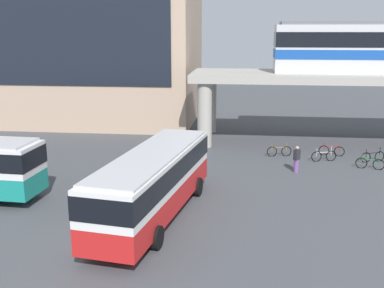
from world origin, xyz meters
name	(u,v)px	position (x,y,z in m)	size (l,w,h in m)	color
ground_plane	(149,173)	(0.00, 10.00, 0.00)	(120.00, 120.00, 0.00)	#47494F
station_building	(74,41)	(-10.86, 27.73, 7.63)	(23.72, 14.02, 15.25)	tan
bus_main	(153,178)	(1.73, 2.96, 1.99)	(4.22, 11.30, 3.22)	red
bicycle_black	(373,157)	(14.59, 14.22, 0.36)	(1.70, 0.69, 1.04)	black
bicycle_silver	(324,156)	(11.33, 14.04, 0.36)	(1.74, 0.53, 1.04)	black
bicycle_red	(332,151)	(12.10, 15.56, 0.36)	(1.77, 0.39, 1.04)	black
bicycle_brown	(279,151)	(8.39, 15.00, 0.36)	(1.76, 0.44, 1.04)	black
bicycle_green	(370,164)	(13.99, 12.48, 0.36)	(1.75, 0.49, 1.04)	black
pedestrian_walking_across	(297,160)	(9.20, 11.22, 0.79)	(0.46, 0.47, 1.69)	#724C8C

